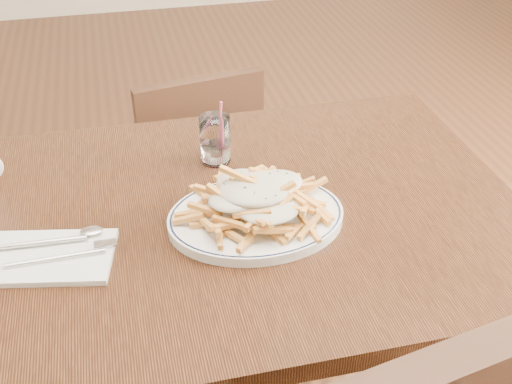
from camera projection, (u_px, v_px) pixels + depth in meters
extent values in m
cube|color=black|center=(216.00, 220.00, 1.25)|extent=(1.20, 0.80, 0.04)
cylinder|color=black|center=(386.00, 227.00, 1.85)|extent=(0.05, 0.05, 0.71)
cube|color=black|center=(188.00, 179.00, 2.04)|extent=(0.42, 0.42, 0.03)
cube|color=black|center=(202.00, 144.00, 1.79)|extent=(0.36, 0.10, 0.39)
cylinder|color=black|center=(218.00, 193.00, 2.31)|extent=(0.03, 0.03, 0.35)
cylinder|color=black|center=(135.00, 213.00, 2.21)|extent=(0.03, 0.03, 0.35)
cylinder|color=black|center=(252.00, 242.00, 2.08)|extent=(0.03, 0.03, 0.35)
cylinder|color=black|center=(161.00, 267.00, 1.98)|extent=(0.03, 0.03, 0.35)
torus|color=black|center=(256.00, 215.00, 1.21)|extent=(0.29, 0.29, 0.01)
ellipsoid|color=beige|center=(256.00, 187.00, 1.17)|extent=(0.23, 0.21, 0.03)
cube|color=silver|center=(50.00, 257.00, 1.12)|extent=(0.24, 0.18, 0.01)
cylinder|color=white|center=(215.00, 139.00, 1.37)|extent=(0.06, 0.06, 0.11)
cylinder|color=white|center=(216.00, 152.00, 1.39)|extent=(0.06, 0.06, 0.04)
cylinder|color=#DD5470|center=(219.00, 128.00, 1.37)|extent=(0.02, 0.04, 0.14)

